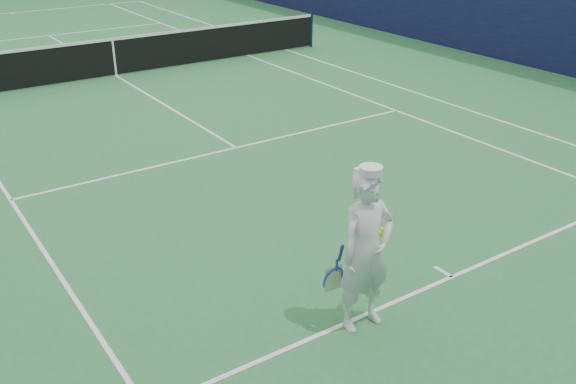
% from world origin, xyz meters
% --- Properties ---
extents(ground, '(80.00, 80.00, 0.00)m').
position_xyz_m(ground, '(0.00, 0.00, 0.00)').
color(ground, '#2B733C').
rests_on(ground, ground).
extents(court_markings, '(11.03, 23.83, 0.01)m').
position_xyz_m(court_markings, '(0.00, 0.00, 0.00)').
color(court_markings, white).
rests_on(court_markings, ground).
extents(tennis_net, '(12.88, 0.09, 1.07)m').
position_xyz_m(tennis_net, '(0.00, 0.00, 0.55)').
color(tennis_net, '#141E4C').
rests_on(tennis_net, ground).
extents(tennis_player, '(0.77, 0.50, 1.92)m').
position_xyz_m(tennis_player, '(-1.56, -11.98, 0.94)').
color(tennis_player, white).
rests_on(tennis_player, ground).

